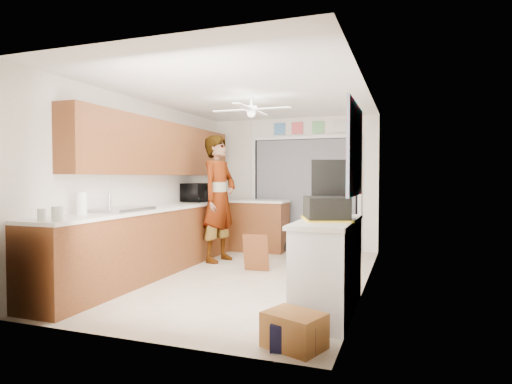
% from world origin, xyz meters
% --- Properties ---
extents(floor, '(5.00, 5.00, 0.00)m').
position_xyz_m(floor, '(0.00, 0.00, 0.00)').
color(floor, beige).
rests_on(floor, ground).
extents(ceiling, '(5.00, 5.00, 0.00)m').
position_xyz_m(ceiling, '(0.00, 0.00, 2.50)').
color(ceiling, white).
rests_on(ceiling, ground).
extents(wall_back, '(3.20, 0.00, 3.20)m').
position_xyz_m(wall_back, '(0.00, 2.50, 1.25)').
color(wall_back, white).
rests_on(wall_back, ground).
extents(wall_front, '(3.20, 0.00, 3.20)m').
position_xyz_m(wall_front, '(0.00, -2.50, 1.25)').
color(wall_front, white).
rests_on(wall_front, ground).
extents(wall_left, '(0.00, 5.00, 5.00)m').
position_xyz_m(wall_left, '(-1.60, 0.00, 1.25)').
color(wall_left, white).
rests_on(wall_left, ground).
extents(wall_right, '(0.00, 5.00, 5.00)m').
position_xyz_m(wall_right, '(1.60, 0.00, 1.25)').
color(wall_right, white).
rests_on(wall_right, ground).
extents(left_base_cabinets, '(0.60, 4.80, 0.90)m').
position_xyz_m(left_base_cabinets, '(-1.30, 0.00, 0.45)').
color(left_base_cabinets, brown).
rests_on(left_base_cabinets, floor).
extents(left_countertop, '(0.62, 4.80, 0.04)m').
position_xyz_m(left_countertop, '(-1.29, 0.00, 0.92)').
color(left_countertop, white).
rests_on(left_countertop, left_base_cabinets).
extents(upper_cabinets, '(0.32, 4.00, 0.80)m').
position_xyz_m(upper_cabinets, '(-1.44, 0.20, 1.80)').
color(upper_cabinets, brown).
rests_on(upper_cabinets, wall_left).
extents(sink_basin, '(0.50, 0.76, 0.06)m').
position_xyz_m(sink_basin, '(-1.29, -1.00, 0.95)').
color(sink_basin, silver).
rests_on(sink_basin, left_countertop).
extents(faucet, '(0.03, 0.03, 0.22)m').
position_xyz_m(faucet, '(-1.48, -1.00, 1.05)').
color(faucet, silver).
rests_on(faucet, left_countertop).
extents(peninsula_base, '(1.00, 0.60, 0.90)m').
position_xyz_m(peninsula_base, '(-0.50, 2.00, 0.45)').
color(peninsula_base, brown).
rests_on(peninsula_base, floor).
extents(peninsula_top, '(1.04, 0.64, 0.04)m').
position_xyz_m(peninsula_top, '(-0.50, 2.00, 0.92)').
color(peninsula_top, white).
rests_on(peninsula_top, peninsula_base).
extents(back_opening_recess, '(2.00, 0.06, 2.10)m').
position_xyz_m(back_opening_recess, '(0.25, 2.47, 1.05)').
color(back_opening_recess, black).
rests_on(back_opening_recess, wall_back).
extents(curtain_panel, '(1.90, 0.03, 2.05)m').
position_xyz_m(curtain_panel, '(0.25, 2.43, 1.05)').
color(curtain_panel, slate).
rests_on(curtain_panel, wall_back).
extents(door_trim_left, '(0.06, 0.04, 2.10)m').
position_xyz_m(door_trim_left, '(-0.77, 2.44, 1.05)').
color(door_trim_left, white).
rests_on(door_trim_left, wall_back).
extents(door_trim_right, '(0.06, 0.04, 2.10)m').
position_xyz_m(door_trim_right, '(1.27, 2.44, 1.05)').
color(door_trim_right, white).
rests_on(door_trim_right, wall_back).
extents(door_trim_head, '(2.10, 0.04, 0.06)m').
position_xyz_m(door_trim_head, '(0.25, 2.44, 2.12)').
color(door_trim_head, white).
rests_on(door_trim_head, wall_back).
extents(header_frame_1, '(0.22, 0.02, 0.22)m').
position_xyz_m(header_frame_1, '(-0.25, 2.47, 2.30)').
color(header_frame_1, '#4883C1').
rests_on(header_frame_1, wall_back).
extents(header_frame_2, '(0.22, 0.02, 0.22)m').
position_xyz_m(header_frame_2, '(0.10, 2.47, 2.30)').
color(header_frame_2, '#DA5159').
rests_on(header_frame_2, wall_back).
extents(header_frame_3, '(0.22, 0.02, 0.22)m').
position_xyz_m(header_frame_3, '(0.50, 2.47, 2.30)').
color(header_frame_3, '#68B76E').
rests_on(header_frame_3, wall_back).
extents(header_frame_4, '(0.22, 0.02, 0.22)m').
position_xyz_m(header_frame_4, '(0.90, 2.47, 2.30)').
color(header_frame_4, silver).
rests_on(header_frame_4, wall_back).
extents(route66_sign, '(0.22, 0.02, 0.26)m').
position_xyz_m(route66_sign, '(-0.95, 2.47, 2.30)').
color(route66_sign, silver).
rests_on(route66_sign, wall_back).
extents(right_counter_base, '(0.50, 1.40, 0.90)m').
position_xyz_m(right_counter_base, '(1.35, -1.20, 0.45)').
color(right_counter_base, white).
rests_on(right_counter_base, floor).
extents(right_counter_top, '(0.54, 1.44, 0.04)m').
position_xyz_m(right_counter_top, '(1.34, -1.20, 0.92)').
color(right_counter_top, white).
rests_on(right_counter_top, right_counter_base).
extents(abstract_painting, '(0.03, 1.15, 0.95)m').
position_xyz_m(abstract_painting, '(1.58, -1.00, 1.65)').
color(abstract_painting, '#EA567D').
rests_on(abstract_painting, wall_right).
extents(ceiling_fan, '(1.14, 1.14, 0.24)m').
position_xyz_m(ceiling_fan, '(0.00, 0.20, 2.32)').
color(ceiling_fan, white).
rests_on(ceiling_fan, ceiling).
extents(microwave, '(0.47, 0.63, 0.32)m').
position_xyz_m(microwave, '(-1.33, 1.18, 1.10)').
color(microwave, black).
rests_on(microwave, left_countertop).
extents(jar_a, '(0.12, 0.12, 0.15)m').
position_xyz_m(jar_a, '(-1.10, -2.25, 1.01)').
color(jar_a, silver).
rests_on(jar_a, left_countertop).
extents(jar_b, '(0.10, 0.10, 0.12)m').
position_xyz_m(jar_b, '(-1.30, -2.25, 1.00)').
color(jar_b, silver).
rests_on(jar_b, left_countertop).
extents(paper_towel_roll, '(0.15, 0.15, 0.26)m').
position_xyz_m(paper_towel_roll, '(-1.36, -1.63, 1.07)').
color(paper_towel_roll, white).
rests_on(paper_towel_roll, left_countertop).
extents(suitcase, '(0.56, 0.64, 0.23)m').
position_xyz_m(suitcase, '(1.32, -1.21, 1.05)').
color(suitcase, black).
rests_on(suitcase, right_counter_top).
extents(suitcase_rim, '(0.61, 0.69, 0.02)m').
position_xyz_m(suitcase_rim, '(1.32, -1.21, 0.94)').
color(suitcase_rim, yellow).
rests_on(suitcase_rim, suitcase).
extents(suitcase_lid, '(0.41, 0.17, 0.50)m').
position_xyz_m(suitcase_lid, '(1.32, -0.92, 1.30)').
color(suitcase_lid, black).
rests_on(suitcase_lid, suitcase).
extents(cardboard_box, '(0.54, 0.48, 0.28)m').
position_xyz_m(cardboard_box, '(1.25, -2.20, 0.14)').
color(cardboard_box, '#A66C34').
rests_on(cardboard_box, floor).
extents(navy_crate, '(0.40, 0.35, 0.22)m').
position_xyz_m(navy_crate, '(1.25, -2.20, 0.11)').
color(navy_crate, black).
rests_on(navy_crate, floor).
extents(cabinet_door_panel, '(0.38, 0.17, 0.54)m').
position_xyz_m(cabinet_door_panel, '(0.03, 0.30, 0.27)').
color(cabinet_door_panel, brown).
rests_on(cabinet_door_panel, floor).
extents(man, '(0.62, 0.82, 2.04)m').
position_xyz_m(man, '(-0.79, 0.83, 1.02)').
color(man, white).
rests_on(man, floor).
extents(dog, '(0.42, 0.67, 0.49)m').
position_xyz_m(dog, '(0.34, 1.67, 0.24)').
color(dog, black).
rests_on(dog, floor).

